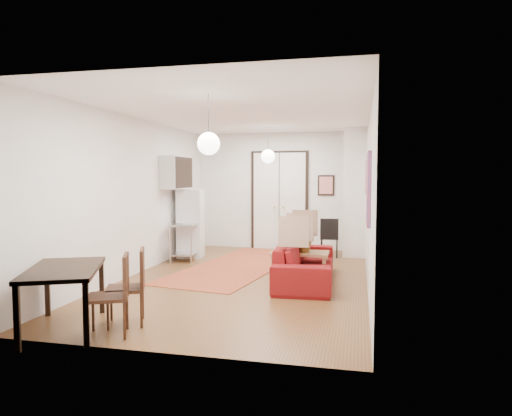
% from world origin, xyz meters
% --- Properties ---
extents(floor, '(7.00, 7.00, 0.00)m').
position_xyz_m(floor, '(0.00, 0.00, 0.00)').
color(floor, brown).
rests_on(floor, ground).
extents(ceiling, '(4.20, 7.00, 0.02)m').
position_xyz_m(ceiling, '(0.00, 0.00, 2.90)').
color(ceiling, white).
rests_on(ceiling, wall_back).
extents(wall_back, '(4.20, 0.02, 2.90)m').
position_xyz_m(wall_back, '(0.00, 3.50, 1.45)').
color(wall_back, silver).
rests_on(wall_back, floor).
extents(wall_front, '(4.20, 0.02, 2.90)m').
position_xyz_m(wall_front, '(0.00, -3.50, 1.45)').
color(wall_front, silver).
rests_on(wall_front, floor).
extents(wall_left, '(0.02, 7.00, 2.90)m').
position_xyz_m(wall_left, '(-2.10, 0.00, 1.45)').
color(wall_left, silver).
rests_on(wall_left, floor).
extents(wall_right, '(0.02, 7.00, 2.90)m').
position_xyz_m(wall_right, '(2.10, 0.00, 1.45)').
color(wall_right, silver).
rests_on(wall_right, floor).
extents(double_doors, '(1.44, 0.06, 2.50)m').
position_xyz_m(double_doors, '(0.00, 3.46, 1.20)').
color(double_doors, white).
rests_on(double_doors, wall_back).
extents(stub_partition, '(0.50, 0.10, 2.90)m').
position_xyz_m(stub_partition, '(1.85, 2.55, 1.45)').
color(stub_partition, silver).
rests_on(stub_partition, floor).
extents(wall_cabinet, '(0.35, 1.00, 0.70)m').
position_xyz_m(wall_cabinet, '(-1.92, 1.50, 1.90)').
color(wall_cabinet, silver).
rests_on(wall_cabinet, wall_left).
extents(painting_popart, '(0.05, 1.00, 1.00)m').
position_xyz_m(painting_popart, '(2.08, -1.25, 1.65)').
color(painting_popart, red).
rests_on(painting_popart, wall_right).
extents(painting_abstract, '(0.05, 0.50, 0.60)m').
position_xyz_m(painting_abstract, '(2.08, 0.80, 1.80)').
color(painting_abstract, beige).
rests_on(painting_abstract, wall_right).
extents(poster_back, '(0.40, 0.03, 0.50)m').
position_xyz_m(poster_back, '(1.15, 3.47, 1.60)').
color(poster_back, red).
rests_on(poster_back, wall_back).
extents(print_left, '(0.03, 0.44, 0.54)m').
position_xyz_m(print_left, '(-2.07, 2.00, 1.95)').
color(print_left, '#99603F').
rests_on(print_left, wall_left).
extents(pendant_back, '(0.30, 0.30, 0.80)m').
position_xyz_m(pendant_back, '(0.00, 2.00, 2.25)').
color(pendant_back, white).
rests_on(pendant_back, ceiling).
extents(pendant_front, '(0.30, 0.30, 0.80)m').
position_xyz_m(pendant_front, '(0.00, -2.00, 2.25)').
color(pendant_front, white).
rests_on(pendant_front, ceiling).
extents(kilim_rug, '(2.29, 4.50, 0.01)m').
position_xyz_m(kilim_rug, '(-0.42, 1.12, 0.01)').
color(kilim_rug, '#B14E2C').
rests_on(kilim_rug, floor).
extents(sofa, '(1.03, 2.38, 0.68)m').
position_xyz_m(sofa, '(1.06, -0.00, 0.34)').
color(sofa, maroon).
rests_on(sofa, floor).
extents(coffee_table, '(1.03, 0.57, 0.46)m').
position_xyz_m(coffee_table, '(0.91, 0.39, 0.40)').
color(coffee_table, '#AE7B52').
rests_on(coffee_table, floor).
extents(potted_plant, '(0.35, 0.40, 0.44)m').
position_xyz_m(potted_plant, '(1.01, 0.39, 0.68)').
color(potted_plant, '#30612C').
rests_on(potted_plant, coffee_table).
extents(kitchen_counter, '(0.66, 1.11, 0.80)m').
position_xyz_m(kitchen_counter, '(-1.75, 1.59, 0.50)').
color(kitchen_counter, silver).
rests_on(kitchen_counter, floor).
extents(bowl, '(0.23, 0.23, 0.05)m').
position_xyz_m(bowl, '(-1.75, 1.29, 0.82)').
color(bowl, beige).
rests_on(bowl, kitchen_counter).
extents(soap_bottle, '(0.09, 0.09, 0.17)m').
position_xyz_m(soap_bottle, '(-1.75, 1.84, 0.88)').
color(soap_bottle, teal).
rests_on(soap_bottle, kitchen_counter).
extents(fridge, '(0.61, 0.61, 1.52)m').
position_xyz_m(fridge, '(-1.74, 1.86, 0.76)').
color(fridge, silver).
rests_on(fridge, floor).
extents(dining_table, '(1.26, 1.55, 0.75)m').
position_xyz_m(dining_table, '(-1.43, -3.10, 0.67)').
color(dining_table, black).
rests_on(dining_table, floor).
extents(dining_chair_near, '(0.58, 0.69, 0.93)m').
position_xyz_m(dining_chair_near, '(-0.83, -2.65, 0.54)').
color(dining_chair_near, '#331810').
rests_on(dining_chair_near, floor).
extents(dining_chair_far, '(0.58, 0.69, 0.93)m').
position_xyz_m(dining_chair_far, '(-0.83, -3.06, 0.54)').
color(dining_chair_far, '#331810').
rests_on(dining_chair_far, floor).
extents(black_side_chair, '(0.42, 0.42, 0.88)m').
position_xyz_m(black_side_chair, '(1.30, 2.67, 0.51)').
color(black_side_chair, black).
rests_on(black_side_chair, floor).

